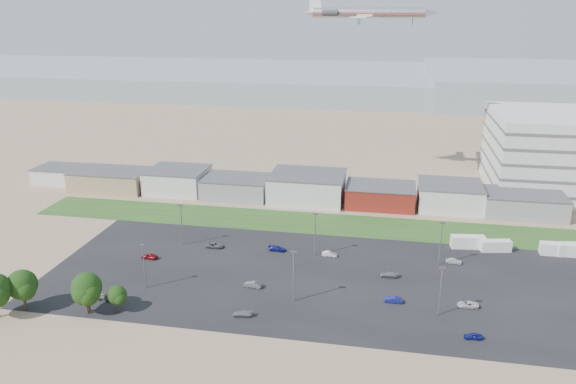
% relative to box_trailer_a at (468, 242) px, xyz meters
% --- Properties ---
extents(ground, '(700.00, 700.00, 0.00)m').
position_rel_box_trailer_a_xyz_m(ground, '(-38.14, -42.57, -1.52)').
color(ground, '#94795E').
rests_on(ground, ground).
extents(parking_lot, '(120.00, 50.00, 0.01)m').
position_rel_box_trailer_a_xyz_m(parking_lot, '(-33.14, -22.57, -1.52)').
color(parking_lot, black).
rests_on(parking_lot, ground).
extents(grass_strip, '(160.00, 16.00, 0.02)m').
position_rel_box_trailer_a_xyz_m(grass_strip, '(-38.14, 9.43, -1.51)').
color(grass_strip, '#244D1D').
rests_on(grass_strip, ground).
extents(hills_backdrop, '(700.00, 200.00, 9.00)m').
position_rel_box_trailer_a_xyz_m(hills_backdrop, '(1.86, 272.43, 2.98)').
color(hills_backdrop, gray).
rests_on(hills_backdrop, ground).
extents(building_row, '(170.00, 20.00, 8.00)m').
position_rel_box_trailer_a_xyz_m(building_row, '(-55.14, 28.43, 2.48)').
color(building_row, silver).
rests_on(building_row, ground).
extents(box_trailer_a, '(8.37, 3.56, 3.04)m').
position_rel_box_trailer_a_xyz_m(box_trailer_a, '(0.00, 0.00, 0.00)').
color(box_trailer_a, silver).
rests_on(box_trailer_a, ground).
extents(box_trailer_b, '(7.51, 3.65, 2.70)m').
position_rel_box_trailer_a_xyz_m(box_trailer_b, '(6.34, -0.79, -0.17)').
color(box_trailer_b, silver).
rests_on(box_trailer_b, ground).
extents(box_trailer_c, '(7.82, 2.51, 2.92)m').
position_rel_box_trailer_a_xyz_m(box_trailer_c, '(20.39, -0.39, -0.06)').
color(box_trailer_c, silver).
rests_on(box_trailer_c, ground).
extents(box_trailer_d, '(8.33, 3.74, 3.01)m').
position_rel_box_trailer_a_xyz_m(box_trailer_d, '(24.16, -0.00, -0.01)').
color(box_trailer_d, silver).
rests_on(box_trailer_d, ground).
extents(tree_left, '(6.20, 6.20, 9.30)m').
position_rel_box_trailer_a_xyz_m(tree_left, '(-87.97, -46.64, 3.13)').
color(tree_left, black).
rests_on(tree_left, ground).
extents(tree_mid, '(6.13, 6.13, 9.20)m').
position_rel_box_trailer_a_xyz_m(tree_mid, '(-75.29, -45.18, 3.08)').
color(tree_mid, black).
rests_on(tree_mid, ground).
extents(tree_right, '(5.35, 5.35, 8.02)m').
position_rel_box_trailer_a_xyz_m(tree_right, '(-75.21, -45.96, 2.49)').
color(tree_right, black).
rests_on(tree_right, ground).
extents(tree_near, '(4.01, 4.01, 6.02)m').
position_rel_box_trailer_a_xyz_m(tree_near, '(-69.88, -43.93, 1.49)').
color(tree_near, black).
rests_on(tree_near, ground).
extents(lightpole_front_l, '(1.16, 0.48, 9.85)m').
position_rel_box_trailer_a_xyz_m(lightpole_front_l, '(-68.62, -34.08, 3.40)').
color(lightpole_front_l, slate).
rests_on(lightpole_front_l, ground).
extents(lightpole_front_m, '(1.27, 0.53, 10.81)m').
position_rel_box_trailer_a_xyz_m(lightpole_front_m, '(-37.25, -33.79, 3.89)').
color(lightpole_front_m, slate).
rests_on(lightpole_front_m, ground).
extents(lightpole_front_r, '(1.17, 0.49, 9.92)m').
position_rel_box_trailer_a_xyz_m(lightpole_front_r, '(-9.06, -33.92, 3.44)').
color(lightpole_front_r, slate).
rests_on(lightpole_front_r, ground).
extents(lightpole_back_l, '(1.23, 0.51, 10.46)m').
position_rel_box_trailer_a_xyz_m(lightpole_back_l, '(-69.16, -11.26, 3.71)').
color(lightpole_back_l, slate).
rests_on(lightpole_back_l, ground).
extents(lightpole_back_m, '(1.25, 0.52, 10.62)m').
position_rel_box_trailer_a_xyz_m(lightpole_back_m, '(-36.14, -11.26, 3.79)').
color(lightpole_back_m, slate).
rests_on(lightpole_back_m, ground).
extents(lightpole_back_r, '(1.22, 0.51, 10.36)m').
position_rel_box_trailer_a_xyz_m(lightpole_back_r, '(-7.55, -11.19, 3.66)').
color(lightpole_back_r, slate).
rests_on(lightpole_back_r, ground).
extents(airliner, '(44.29, 32.25, 12.37)m').
position_rel_box_trailer_a_xyz_m(airliner, '(-28.96, 48.74, 52.88)').
color(airliner, silver).
extents(parked_car_0, '(4.28, 2.30, 1.14)m').
position_rel_box_trailer_a_xyz_m(parked_car_0, '(-3.22, -29.85, -0.95)').
color(parked_car_0, silver).
rests_on(parked_car_0, ground).
extents(parked_car_1, '(3.63, 1.39, 1.18)m').
position_rel_box_trailer_a_xyz_m(parked_car_1, '(-17.59, -30.66, -0.93)').
color(parked_car_1, navy).
rests_on(parked_car_1, ground).
extents(parked_car_2, '(3.33, 1.56, 1.10)m').
position_rel_box_trailer_a_xyz_m(parked_car_2, '(-3.53, -41.18, -0.97)').
color(parked_car_2, navy).
rests_on(parked_car_2, ground).
extents(parked_car_3, '(3.91, 1.98, 1.09)m').
position_rel_box_trailer_a_xyz_m(parked_car_3, '(-45.77, -41.31, -0.98)').
color(parked_car_3, '#A5A5AA').
rests_on(parked_car_3, ground).
extents(parked_car_4, '(3.98, 1.78, 1.27)m').
position_rel_box_trailer_a_xyz_m(parked_car_4, '(-46.63, -29.64, -0.89)').
color(parked_car_4, '#595B5E').
rests_on(parked_car_4, ground).
extents(parked_car_5, '(3.92, 1.81, 1.30)m').
position_rel_box_trailer_a_xyz_m(parked_car_5, '(-73.87, -20.49, -0.87)').
color(parked_car_5, maroon).
rests_on(parked_car_5, ground).
extents(parked_car_6, '(4.35, 2.05, 1.23)m').
position_rel_box_trailer_a_xyz_m(parked_car_6, '(-45.41, -10.50, -0.91)').
color(parked_car_6, navy).
rests_on(parked_car_6, ground).
extents(parked_car_8, '(3.73, 1.73, 1.24)m').
position_rel_box_trailer_a_xyz_m(parked_car_8, '(-4.12, -9.81, -0.90)').
color(parked_car_8, silver).
rests_on(parked_car_8, ground).
extents(parked_car_9, '(4.35, 2.07, 1.20)m').
position_rel_box_trailer_a_xyz_m(parked_car_9, '(-60.87, -11.49, -0.92)').
color(parked_car_9, '#595B5E').
rests_on(parked_car_9, ground).
extents(parked_car_10, '(4.56, 1.95, 1.31)m').
position_rel_box_trailer_a_xyz_m(parked_car_10, '(-74.37, -40.19, -0.87)').
color(parked_car_10, '#595B5E').
rests_on(parked_car_10, ground).
extents(parked_car_11, '(3.57, 1.29, 1.17)m').
position_rel_box_trailer_a_xyz_m(parked_car_11, '(-32.61, -11.24, -0.94)').
color(parked_car_11, silver).
rests_on(parked_car_11, ground).
extents(parked_car_12, '(3.91, 1.60, 1.13)m').
position_rel_box_trailer_a_xyz_m(parked_car_12, '(-18.71, -19.58, -0.96)').
color(parked_car_12, '#A5A5AA').
rests_on(parked_car_12, ground).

